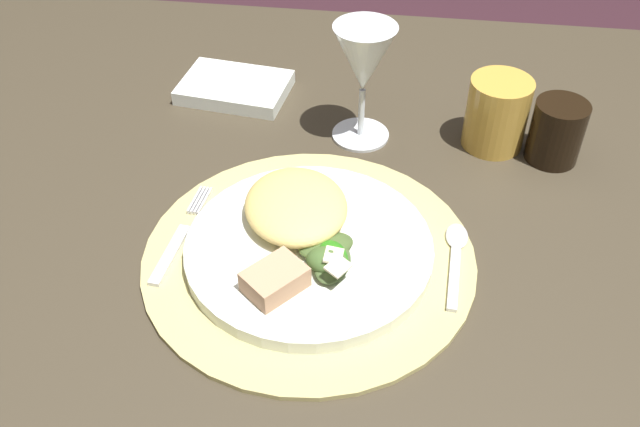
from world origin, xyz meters
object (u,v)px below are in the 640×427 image
(fork, at_px, (179,238))
(spoon, at_px, (456,252))
(napkin, at_px, (235,87))
(amber_tumbler, at_px, (497,113))
(wine_glass, at_px, (364,63))
(dark_tumbler, at_px, (557,132))
(dining_table, at_px, (316,302))
(dinner_plate, at_px, (314,249))

(fork, bearing_deg, spoon, 3.70)
(napkin, distance_m, amber_tumbler, 0.36)
(fork, relative_size, amber_tumbler, 1.71)
(wine_glass, bearing_deg, fork, -128.03)
(dark_tumbler, bearing_deg, wine_glass, 176.81)
(dining_table, distance_m, spoon, 0.20)
(fork, height_order, spoon, spoon)
(dining_table, bearing_deg, spoon, -8.91)
(dining_table, relative_size, napkin, 9.10)
(dinner_plate, height_order, fork, dinner_plate)
(napkin, distance_m, dark_tumbler, 0.43)
(dinner_plate, relative_size, dark_tumbler, 3.34)
(fork, xyz_separation_m, napkin, (-0.01, 0.30, 0.00))
(dining_table, distance_m, wine_glass, 0.30)
(dinner_plate, height_order, dark_tumbler, dark_tumbler)
(spoon, height_order, wine_glass, wine_glass)
(dining_table, xyz_separation_m, dark_tumbler, (0.27, 0.17, 0.16))
(fork, distance_m, napkin, 0.30)
(amber_tumbler, bearing_deg, napkin, 168.50)
(napkin, relative_size, dark_tumbler, 1.87)
(dining_table, distance_m, dinner_plate, 0.15)
(dining_table, distance_m, amber_tumbler, 0.32)
(dining_table, bearing_deg, napkin, 120.00)
(amber_tumbler, bearing_deg, spoon, -102.53)
(fork, relative_size, dark_tumbler, 2.00)
(dining_table, height_order, dinner_plate, dinner_plate)
(fork, xyz_separation_m, spoon, (0.29, 0.02, -0.00))
(fork, relative_size, napkin, 1.07)
(spoon, relative_size, wine_glass, 0.81)
(dining_table, distance_m, dark_tumbler, 0.36)
(wine_glass, xyz_separation_m, dark_tumbler, (0.24, -0.01, -0.07))
(dinner_plate, height_order, wine_glass, wine_glass)
(wine_glass, relative_size, amber_tumbler, 1.69)
(dark_tumbler, bearing_deg, spoon, -121.68)
(napkin, bearing_deg, spoon, -43.06)
(spoon, distance_m, napkin, 0.41)
(dinner_plate, xyz_separation_m, napkin, (-0.15, 0.31, -0.00))
(amber_tumbler, bearing_deg, dining_table, -136.85)
(spoon, height_order, dark_tumbler, dark_tumbler)
(dining_table, distance_m, fork, 0.20)
(wine_glass, bearing_deg, napkin, 156.98)
(spoon, distance_m, wine_glass, 0.26)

